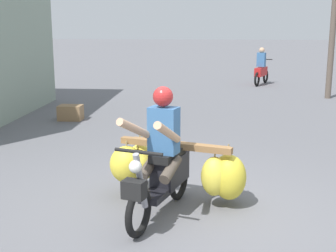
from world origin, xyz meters
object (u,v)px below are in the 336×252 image
motorbike_distant_ahead_left (261,70)px  produce_crate (71,113)px  motorbike_main_loaded (174,167)px  utility_pole (334,12)px

motorbike_distant_ahead_left → produce_crate: (-5.26, -6.96, -0.39)m
produce_crate → motorbike_distant_ahead_left: bearing=52.9°
produce_crate → motorbike_main_loaded: bearing=-60.4°
motorbike_distant_ahead_left → produce_crate: motorbike_distant_ahead_left is taller
motorbike_distant_ahead_left → utility_pole: (1.75, -3.02, 2.03)m
produce_crate → utility_pole: size_ratio=0.11×
motorbike_distant_ahead_left → motorbike_main_loaded: bearing=-101.1°
utility_pole → motorbike_main_loaded: bearing=-114.5°
motorbike_main_loaded → produce_crate: motorbike_main_loaded is taller
produce_crate → utility_pole: utility_pole is taller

